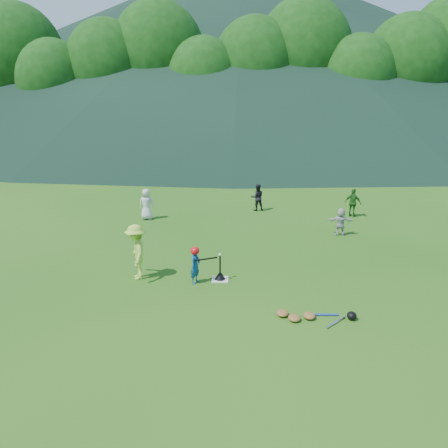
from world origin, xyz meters
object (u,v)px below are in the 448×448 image
(batting_tee, at_px, (220,275))
(adult_coach, at_px, (136,252))
(fielder_a, at_px, (146,204))
(fielder_c, at_px, (353,203))
(fielder_d, at_px, (340,222))
(batter_child, at_px, (195,265))
(home_plate, at_px, (220,279))
(equipment_pile, at_px, (309,316))
(fielder_b, at_px, (257,197))

(batting_tee, bearing_deg, adult_coach, 179.67)
(fielder_a, xyz_separation_m, fielder_c, (8.68, 0.82, -0.04))
(adult_coach, height_order, fielder_d, adult_coach)
(batter_child, bearing_deg, home_plate, -48.42)
(adult_coach, distance_m, fielder_c, 10.40)
(batting_tee, height_order, equipment_pile, batting_tee)
(fielder_a, distance_m, fielder_d, 7.82)
(fielder_a, relative_size, batting_tee, 1.90)
(fielder_d, height_order, batting_tee, fielder_d)
(home_plate, xyz_separation_m, equipment_pile, (2.15, -2.15, 0.06))
(fielder_b, bearing_deg, adult_coach, 56.29)
(fielder_b, bearing_deg, batter_child, 67.22)
(batting_tee, relative_size, equipment_pile, 0.38)
(fielder_d, height_order, equipment_pile, fielder_d)
(fielder_a, bearing_deg, fielder_b, -157.64)
(fielder_d, xyz_separation_m, batting_tee, (-4.19, -4.36, -0.38))
(fielder_a, relative_size, fielder_d, 1.26)
(adult_coach, xyz_separation_m, fielder_c, (7.60, 7.10, -0.17))
(batter_child, xyz_separation_m, fielder_b, (1.92, 8.25, 0.10))
(fielder_b, distance_m, batting_tee, 8.13)
(adult_coach, xyz_separation_m, fielder_d, (6.50, 4.35, -0.26))
(batter_child, xyz_separation_m, adult_coach, (-1.65, 0.24, 0.27))
(batter_child, distance_m, adult_coach, 1.69)
(batter_child, relative_size, equipment_pile, 0.55)
(batter_child, relative_size, batting_tee, 1.47)
(fielder_b, relative_size, fielder_d, 1.18)
(adult_coach, relative_size, fielder_a, 1.20)
(equipment_pile, bearing_deg, batting_tee, 134.99)
(adult_coach, bearing_deg, fielder_d, 106.80)
(adult_coach, height_order, equipment_pile, adult_coach)
(batter_child, xyz_separation_m, fielder_c, (5.95, 7.34, 0.10))
(fielder_c, xyz_separation_m, equipment_pile, (-3.15, -9.26, -0.53))
(home_plate, bearing_deg, adult_coach, 179.67)
(fielder_a, xyz_separation_m, batting_tee, (3.39, -6.29, -0.52))
(home_plate, height_order, equipment_pile, equipment_pile)
(fielder_a, bearing_deg, equipment_pile, 125.23)
(batter_child, xyz_separation_m, fielder_d, (4.85, 4.59, 0.01))
(fielder_b, distance_m, fielder_c, 4.14)
(batting_tee, distance_m, equipment_pile, 3.04)
(fielder_c, bearing_deg, fielder_a, 39.94)
(batter_child, bearing_deg, adult_coach, 104.12)
(batter_child, distance_m, batting_tee, 0.79)
(home_plate, distance_m, batter_child, 0.85)
(fielder_d, relative_size, batting_tee, 1.50)
(fielder_c, height_order, batting_tee, fielder_c)
(fielder_a, height_order, equipment_pile, fielder_a)
(batter_child, height_order, batting_tee, batter_child)
(home_plate, xyz_separation_m, fielder_b, (1.26, 8.02, 0.59))
(fielder_b, xyz_separation_m, equipment_pile, (0.89, -10.17, -0.53))
(fielder_b, bearing_deg, fielder_c, 157.58)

